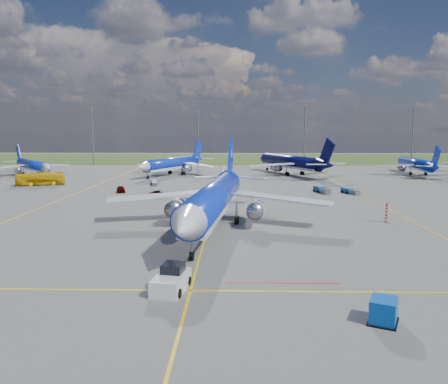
{
  "coord_description": "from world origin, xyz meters",
  "views": [
    {
      "loc": [
        3.64,
        -55.04,
        13.4
      ],
      "look_at": [
        2.1,
        10.79,
        4.0
      ],
      "focal_mm": 35.0,
      "sensor_mm": 36.0,
      "label": 1
    }
  ],
  "objects_px": {
    "bg_jet_nw": "(33,175)",
    "main_airliner": "(214,228)",
    "baggage_tug_e": "(322,190)",
    "service_car_c": "(227,185)",
    "bg_jet_nnw": "(172,175)",
    "uld_container": "(383,311)",
    "service_car_a": "(121,189)",
    "bg_jet_n": "(290,174)",
    "baggage_tug_w": "(350,191)",
    "warning_post": "(387,212)",
    "baggage_tug_c": "(154,183)",
    "pushback_tug": "(172,280)",
    "bg_jet_ne": "(415,174)",
    "service_car_b": "(160,194)",
    "apron_bus": "(40,179)"
  },
  "relations": [
    {
      "from": "warning_post",
      "to": "service_car_a",
      "type": "relative_size",
      "value": 0.76
    },
    {
      "from": "bg_jet_nw",
      "to": "service_car_c",
      "type": "bearing_deg",
      "value": -65.94
    },
    {
      "from": "baggage_tug_c",
      "to": "service_car_a",
      "type": "bearing_deg",
      "value": -123.54
    },
    {
      "from": "main_airliner",
      "to": "service_car_a",
      "type": "distance_m",
      "value": 40.65
    },
    {
      "from": "bg_jet_n",
      "to": "service_car_b",
      "type": "relative_size",
      "value": 9.06
    },
    {
      "from": "warning_post",
      "to": "apron_bus",
      "type": "distance_m",
      "value": 81.03
    },
    {
      "from": "bg_jet_ne",
      "to": "main_airliner",
      "type": "relative_size",
      "value": 0.78
    },
    {
      "from": "baggage_tug_e",
      "to": "service_car_c",
      "type": "bearing_deg",
      "value": 144.91
    },
    {
      "from": "main_airliner",
      "to": "baggage_tug_e",
      "type": "height_order",
      "value": "main_airliner"
    },
    {
      "from": "bg_jet_nw",
      "to": "service_car_c",
      "type": "height_order",
      "value": "bg_jet_nw"
    },
    {
      "from": "baggage_tug_w",
      "to": "baggage_tug_e",
      "type": "bearing_deg",
      "value": 142.79
    },
    {
      "from": "pushback_tug",
      "to": "bg_jet_nnw",
      "type": "bearing_deg",
      "value": 107.65
    },
    {
      "from": "bg_jet_ne",
      "to": "main_airliner",
      "type": "height_order",
      "value": "main_airliner"
    },
    {
      "from": "bg_jet_nw",
      "to": "main_airliner",
      "type": "height_order",
      "value": "main_airliner"
    },
    {
      "from": "bg_jet_nnw",
      "to": "service_car_c",
      "type": "xyz_separation_m",
      "value": [
        17.04,
        -29.24,
        0.62
      ]
    },
    {
      "from": "warning_post",
      "to": "uld_container",
      "type": "bearing_deg",
      "value": -109.37
    },
    {
      "from": "main_airliner",
      "to": "baggage_tug_e",
      "type": "distance_m",
      "value": 40.78
    },
    {
      "from": "bg_jet_nw",
      "to": "pushback_tug",
      "type": "xyz_separation_m",
      "value": [
        54.4,
        -92.26,
        0.87
      ]
    },
    {
      "from": "bg_jet_nw",
      "to": "service_car_a",
      "type": "distance_m",
      "value": 49.24
    },
    {
      "from": "bg_jet_nnw",
      "to": "pushback_tug",
      "type": "relative_size",
      "value": 5.78
    },
    {
      "from": "service_car_b",
      "to": "baggage_tug_c",
      "type": "relative_size",
      "value": 0.95
    },
    {
      "from": "bg_jet_ne",
      "to": "service_car_a",
      "type": "height_order",
      "value": "bg_jet_ne"
    },
    {
      "from": "bg_jet_nnw",
      "to": "service_car_c",
      "type": "distance_m",
      "value": 33.85
    },
    {
      "from": "main_airliner",
      "to": "baggage_tug_w",
      "type": "height_order",
      "value": "main_airliner"
    },
    {
      "from": "service_car_c",
      "to": "baggage_tug_e",
      "type": "xyz_separation_m",
      "value": [
        20.41,
        -7.32,
        -0.03
      ]
    },
    {
      "from": "bg_jet_ne",
      "to": "bg_jet_nnw",
      "type": "bearing_deg",
      "value": 6.24
    },
    {
      "from": "apron_bus",
      "to": "service_car_c",
      "type": "xyz_separation_m",
      "value": [
        45.66,
        -3.97,
        -0.95
      ]
    },
    {
      "from": "bg_jet_nw",
      "to": "bg_jet_n",
      "type": "distance_m",
      "value": 76.65
    },
    {
      "from": "warning_post",
      "to": "baggage_tug_w",
      "type": "height_order",
      "value": "warning_post"
    },
    {
      "from": "bg_jet_nw",
      "to": "baggage_tug_w",
      "type": "distance_m",
      "value": 91.33
    },
    {
      "from": "baggage_tug_c",
      "to": "main_airliner",
      "type": "bearing_deg",
      "value": -83.13
    },
    {
      "from": "baggage_tug_e",
      "to": "bg_jet_nw",
      "type": "bearing_deg",
      "value": 141.1
    },
    {
      "from": "bg_jet_ne",
      "to": "baggage_tug_c",
      "type": "distance_m",
      "value": 79.28
    },
    {
      "from": "uld_container",
      "to": "baggage_tug_e",
      "type": "bearing_deg",
      "value": 107.37
    },
    {
      "from": "service_car_b",
      "to": "service_car_c",
      "type": "height_order",
      "value": "service_car_b"
    },
    {
      "from": "bg_jet_nnw",
      "to": "uld_container",
      "type": "relative_size",
      "value": 17.35
    },
    {
      "from": "bg_jet_n",
      "to": "baggage_tug_w",
      "type": "distance_m",
      "value": 40.82
    },
    {
      "from": "baggage_tug_e",
      "to": "warning_post",
      "type": "bearing_deg",
      "value": -98.72
    },
    {
      "from": "bg_jet_n",
      "to": "baggage_tug_w",
      "type": "relative_size",
      "value": 8.5
    },
    {
      "from": "baggage_tug_w",
      "to": "baggage_tug_c",
      "type": "height_order",
      "value": "baggage_tug_w"
    },
    {
      "from": "baggage_tug_w",
      "to": "bg_jet_nw",
      "type": "bearing_deg",
      "value": 133.1
    },
    {
      "from": "bg_jet_ne",
      "to": "service_car_c",
      "type": "xyz_separation_m",
      "value": [
        -56.49,
        -32.28,
        0.62
      ]
    },
    {
      "from": "warning_post",
      "to": "baggage_tug_e",
      "type": "distance_m",
      "value": 30.46
    },
    {
      "from": "apron_bus",
      "to": "baggage_tug_e",
      "type": "height_order",
      "value": "apron_bus"
    },
    {
      "from": "apron_bus",
      "to": "bg_jet_nnw",
      "type": "bearing_deg",
      "value": -69.83
    },
    {
      "from": "bg_jet_ne",
      "to": "pushback_tug",
      "type": "relative_size",
      "value": 5.46
    },
    {
      "from": "bg_jet_ne",
      "to": "service_car_a",
      "type": "distance_m",
      "value": 88.88
    },
    {
      "from": "apron_bus",
      "to": "service_car_c",
      "type": "bearing_deg",
      "value": -116.25
    },
    {
      "from": "bg_jet_ne",
      "to": "uld_container",
      "type": "xyz_separation_m",
      "value": [
        -44.43,
        -103.59,
        0.86
      ]
    },
    {
      "from": "bg_jet_n",
      "to": "apron_bus",
      "type": "bearing_deg",
      "value": -1.55
    }
  ]
}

